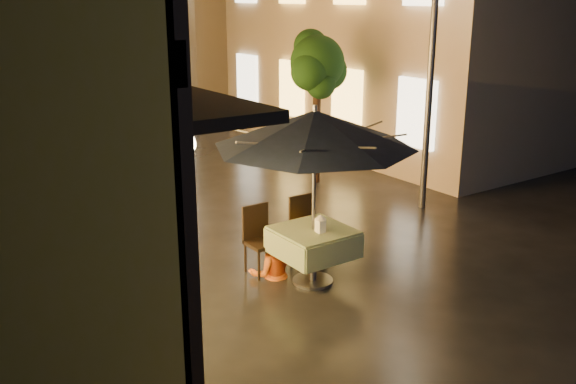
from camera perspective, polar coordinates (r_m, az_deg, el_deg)
ground at (r=8.96m, az=7.70°, el=-8.11°), size 90.00×90.00×0.00m
east_building_near at (r=18.02m, az=12.07°, el=15.50°), size 7.30×9.30×6.80m
street_tree at (r=13.20m, az=2.64°, el=11.10°), size 1.43×1.20×3.15m
streetlamp_near at (r=11.70m, az=12.70°, el=12.39°), size 0.36×0.36×4.23m
streetlamp_far at (r=21.70m, az=-11.91°, el=14.41°), size 0.36×0.36×4.23m
cafe_table at (r=8.72m, az=2.26°, el=-4.49°), size 0.99×0.99×0.78m
patio_umbrella at (r=8.28m, az=2.38°, el=5.62°), size 2.68×2.68×2.46m
cafe_chair_left at (r=9.09m, az=-2.57°, el=-3.90°), size 0.42×0.42×0.97m
cafe_chair_right at (r=9.51m, az=1.51°, el=-2.92°), size 0.42×0.42×0.97m
table_lantern at (r=8.49m, az=2.90°, el=-2.72°), size 0.16×0.16×0.25m
person_orange at (r=8.91m, az=-1.51°, el=-3.38°), size 0.79×0.70×1.36m
person_yellow at (r=9.32m, az=2.30°, el=-2.45°), size 0.99×0.76×1.36m
bicycle_0 at (r=10.96m, az=-15.27°, el=-1.38°), size 1.75×1.22×0.87m
bicycle_1 at (r=11.47m, az=-18.67°, el=-0.31°), size 1.87×0.86×1.08m
bicycle_2 at (r=12.39m, az=-19.72°, el=0.28°), size 1.64×0.62×0.85m
bicycle_3 at (r=12.65m, az=-18.38°, el=0.84°), size 1.50×0.52×0.89m
bicycle_4 at (r=14.69m, az=-22.07°, el=2.66°), size 1.80×0.96×0.90m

